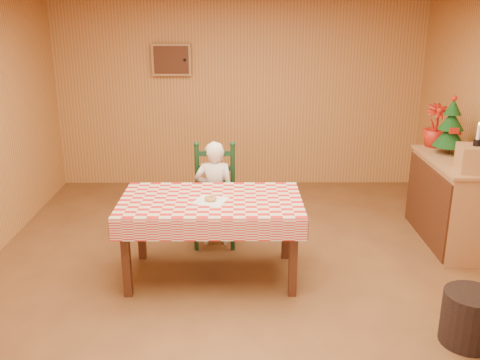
# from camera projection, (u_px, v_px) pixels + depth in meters

# --- Properties ---
(ground) EXTENTS (6.00, 6.00, 0.00)m
(ground) POSITION_uv_depth(u_px,v_px,m) (240.00, 286.00, 4.87)
(ground) COLOR brown
(ground) RESTS_ON ground
(cabin_walls) EXTENTS (5.10, 6.05, 2.65)m
(cabin_walls) POSITION_uv_depth(u_px,v_px,m) (240.00, 76.00, 4.81)
(cabin_walls) COLOR #BF8545
(cabin_walls) RESTS_ON ground
(dining_table) EXTENTS (1.66, 0.96, 0.77)m
(dining_table) POSITION_uv_depth(u_px,v_px,m) (211.00, 207.00, 4.85)
(dining_table) COLOR #4A2413
(dining_table) RESTS_ON ground
(ladder_chair) EXTENTS (0.44, 0.40, 1.08)m
(ladder_chair) POSITION_uv_depth(u_px,v_px,m) (215.00, 197.00, 5.66)
(ladder_chair) COLOR black
(ladder_chair) RESTS_ON ground
(seated_child) EXTENTS (0.41, 0.27, 1.12)m
(seated_child) POSITION_uv_depth(u_px,v_px,m) (215.00, 194.00, 5.58)
(seated_child) COLOR white
(seated_child) RESTS_ON ground
(napkin) EXTENTS (0.33, 0.33, 0.00)m
(napkin) POSITION_uv_depth(u_px,v_px,m) (211.00, 201.00, 4.78)
(napkin) COLOR white
(napkin) RESTS_ON dining_table
(donut) EXTENTS (0.15, 0.15, 0.04)m
(donut) POSITION_uv_depth(u_px,v_px,m) (211.00, 198.00, 4.77)
(donut) COLOR #BC8943
(donut) RESTS_ON napkin
(shelf_unit) EXTENTS (0.54, 1.24, 0.93)m
(shelf_unit) POSITION_uv_depth(u_px,v_px,m) (450.00, 202.00, 5.62)
(shelf_unit) COLOR #B48250
(shelf_unit) RESTS_ON ground
(crate) EXTENTS (0.34, 0.34, 0.25)m
(crate) POSITION_uv_depth(u_px,v_px,m) (475.00, 159.00, 5.05)
(crate) COLOR #B48250
(crate) RESTS_ON shelf_unit
(christmas_tree) EXTENTS (0.34, 0.34, 0.62)m
(christmas_tree) POSITION_uv_depth(u_px,v_px,m) (451.00, 128.00, 5.62)
(christmas_tree) COLOR #4A2413
(christmas_tree) RESTS_ON shelf_unit
(flower_arrangement) EXTENTS (0.28, 0.28, 0.48)m
(flower_arrangement) POSITION_uv_depth(u_px,v_px,m) (435.00, 125.00, 5.92)
(flower_arrangement) COLOR #B01D10
(flower_arrangement) RESTS_ON shelf_unit
(candle_set) EXTENTS (0.07, 0.07, 0.22)m
(candle_set) POSITION_uv_depth(u_px,v_px,m) (478.00, 139.00, 5.00)
(candle_set) COLOR black
(candle_set) RESTS_ON crate
(storage_bin) EXTENTS (0.53, 0.53, 0.41)m
(storage_bin) POSITION_uv_depth(u_px,v_px,m) (470.00, 318.00, 4.00)
(storage_bin) COLOR black
(storage_bin) RESTS_ON ground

